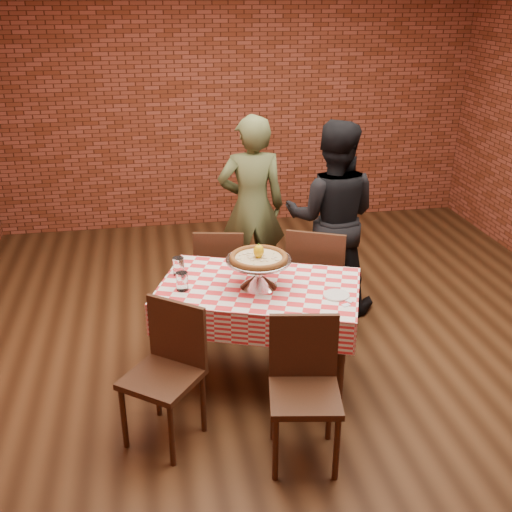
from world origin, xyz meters
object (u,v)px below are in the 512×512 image
object	(u,v)px
water_glass_left	(182,281)
chair_near_right	(305,397)
pizza	(259,258)
water_glass_right	(179,266)
chair_near_left	(162,379)
table	(259,334)
condiment_caddy	(274,258)
chair_far_right	(318,278)
diner_black	(332,218)
chair_far_left	(221,274)
diner_olive	(252,207)
pizza_stand	(259,273)

from	to	relation	value
water_glass_left	chair_near_right	xyz separation A→B (m)	(0.63, -0.88, -0.38)
pizza	water_glass_right	size ratio (longest dim) A/B	3.09
chair_near_left	chair_near_right	bearing A→B (deg)	15.46
table	pizza	xyz separation A→B (m)	(-0.01, -0.01, 0.59)
water_glass_left	condiment_caddy	bearing A→B (deg)	20.76
pizza	chair_far_right	xyz separation A→B (m)	(0.61, 0.64, -0.50)
pizza	diner_black	xyz separation A→B (m)	(0.82, 1.03, -0.14)
water_glass_right	chair_far_left	distance (m)	0.82
pizza	chair_far_right	world-z (taller)	pizza
water_glass_left	chair_far_right	bearing A→B (deg)	28.27
table	diner_black	xyz separation A→B (m)	(0.81, 1.01, 0.45)
chair_far_right	diner_olive	distance (m)	0.96
table	pizza_stand	size ratio (longest dim) A/B	2.93
water_glass_left	diner_black	world-z (taller)	diner_black
table	diner_black	size ratio (longest dim) A/B	0.80
water_glass_right	chair_near_left	world-z (taller)	chair_near_left
table	chair_far_right	xyz separation A→B (m)	(0.60, 0.62, 0.09)
table	diner_olive	world-z (taller)	diner_olive
chair_far_right	pizza	bearing A→B (deg)	71.69
condiment_caddy	water_glass_left	bearing A→B (deg)	-130.01
water_glass_right	condiment_caddy	distance (m)	0.68
chair_near_right	chair_far_right	bearing A→B (deg)	81.38
chair_far_left	chair_far_right	world-z (taller)	chair_far_right
table	chair_near_left	world-z (taller)	chair_near_left
condiment_caddy	diner_olive	bearing A→B (deg)	117.28
chair_near_left	chair_near_right	world-z (taller)	chair_near_left
chair_far_left	condiment_caddy	bearing A→B (deg)	128.32
chair_near_right	diner_olive	xyz separation A→B (m)	(0.09, 2.27, 0.38)
pizza_stand	chair_near_right	size ratio (longest dim) A/B	0.51
pizza_stand	chair_near_left	xyz separation A→B (m)	(-0.69, -0.51, -0.41)
pizza_stand	diner_olive	distance (m)	1.45
chair_far_right	diner_black	size ratio (longest dim) A/B	0.56
condiment_caddy	diner_black	xyz separation A→B (m)	(0.65, 0.73, -0.00)
water_glass_left	chair_far_left	xyz separation A→B (m)	(0.36, 0.87, -0.38)
pizza_stand	condiment_caddy	xyz separation A→B (m)	(0.16, 0.29, -0.03)
pizza	water_glass_left	size ratio (longest dim) A/B	3.09
pizza	chair_near_right	world-z (taller)	pizza
water_glass_right	water_glass_left	bearing A→B (deg)	-88.21
water_glass_left	chair_near_right	bearing A→B (deg)	-54.45
chair_far_left	chair_far_right	xyz separation A→B (m)	(0.75, -0.27, 0.03)
chair_far_left	pizza_stand	bearing A→B (deg)	110.80
diner_olive	table	bearing A→B (deg)	83.28
pizza_stand	chair_near_right	xyz separation A→B (m)	(0.12, -0.84, -0.42)
chair_near_right	table	bearing A→B (deg)	107.07
pizza_stand	water_glass_right	distance (m)	0.59
chair_far_right	water_glass_right	bearing A→B (deg)	42.61
water_glass_left	table	bearing A→B (deg)	-2.60
pizza_stand	diner_black	bearing A→B (deg)	51.46
pizza	chair_far_left	world-z (taller)	pizza
pizza_stand	diner_olive	xyz separation A→B (m)	(0.20, 1.43, -0.03)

